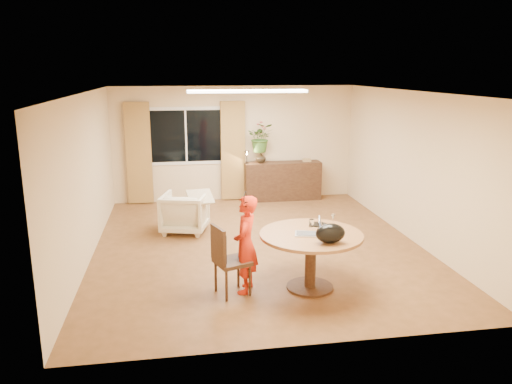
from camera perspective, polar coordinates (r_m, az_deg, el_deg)
floor at (r=8.66m, az=0.23°, el=-6.11°), size 6.50×6.50×0.00m
ceiling at (r=8.15m, az=0.24°, el=11.34°), size 6.50×6.50×0.00m
wall_back at (r=11.48m, az=-2.45°, el=5.54°), size 5.50×0.00×5.50m
wall_left at (r=8.32m, az=-18.81°, el=1.61°), size 0.00×6.50×6.50m
wall_right at (r=9.16m, az=17.48°, el=2.79°), size 0.00×6.50×6.50m
window at (r=11.36m, az=-8.00°, el=6.35°), size 1.70×0.03×1.30m
curtain_left at (r=11.36m, az=-13.25°, el=4.30°), size 0.55×0.08×2.25m
curtain_right at (r=11.40m, az=-2.64°, el=4.69°), size 0.55×0.08×2.25m
ceiling_panel at (r=9.33m, az=-1.00°, el=11.44°), size 2.20×0.35×0.05m
dining_table at (r=6.86m, az=6.30°, el=-6.07°), size 1.40×1.40×0.80m
dining_chair at (r=6.72m, az=-2.71°, el=-7.74°), size 0.58×0.56×0.97m
child at (r=6.73m, az=-1.20°, el=-6.00°), size 0.57×0.47×1.34m
laptop at (r=6.71m, az=6.03°, el=-3.84°), size 0.43×0.34×0.25m
tumbler at (r=7.08m, az=6.37°, el=-3.54°), size 0.07×0.07×0.10m
wine_glass at (r=7.12m, az=8.79°, el=-3.18°), size 0.06×0.06×0.18m
pot_lid at (r=7.16m, az=7.22°, el=-3.64°), size 0.28×0.28×0.04m
handbag at (r=6.43m, az=8.49°, el=-4.70°), size 0.43×0.31×0.26m
armchair at (r=9.36m, az=-8.14°, el=-2.34°), size 0.98×0.99×0.74m
throw at (r=9.21m, az=-6.41°, el=-0.07°), size 0.52×0.60×0.03m
sideboard at (r=11.58m, az=3.05°, el=1.28°), size 1.76×0.43×0.88m
vase at (r=11.37m, az=0.53°, el=3.96°), size 0.24×0.24×0.25m
bouquet at (r=11.30m, az=0.56°, el=6.23°), size 0.67×0.60×0.66m
book_stack at (r=11.62m, az=5.84°, el=3.67°), size 0.21×0.18×0.08m
desk_lamp at (r=11.27m, az=-1.06°, el=4.03°), size 0.16×0.16×0.31m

